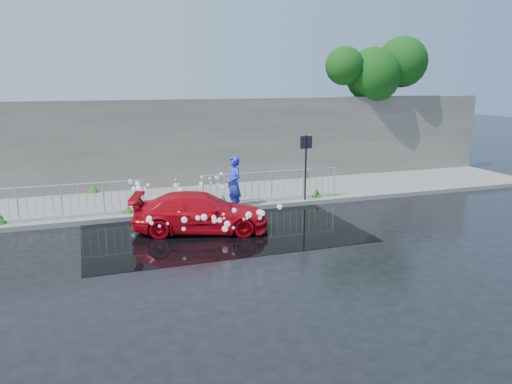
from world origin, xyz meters
The scene contains 13 objects.
ground centered at (0.00, 0.00, 0.00)m, with size 90.00×90.00×0.00m, color black.
pavement centered at (0.00, 5.00, 0.07)m, with size 30.00×4.00×0.15m, color slate.
curb centered at (0.00, 3.00, 0.08)m, with size 30.00×0.25×0.16m, color slate.
retaining_wall centered at (0.00, 7.20, 1.90)m, with size 30.00×0.60×3.50m, color #5E5B4F.
puddle centered at (0.50, 1.00, 0.01)m, with size 8.00×5.00×0.01m, color black.
sign_post centered at (4.20, 3.10, 1.72)m, with size 0.45×0.06×2.50m.
tree centered at (9.84, 7.42, 4.84)m, with size 5.03×2.52×6.37m.
railing_left centered at (-4.00, 3.35, 0.74)m, with size 5.05×0.05×1.10m.
railing_right centered at (3.00, 3.35, 0.74)m, with size 5.05×0.05×1.10m.
weeds centered at (-0.23, 4.46, 0.32)m, with size 12.17×3.93×0.40m.
water_spray centered at (-0.20, 1.62, 0.74)m, with size 3.59×5.85×1.03m.
red_car centered at (-0.10, 1.11, 0.58)m, with size 1.63×4.00×1.16m, color red.
person centered at (1.50, 3.00, 0.95)m, with size 0.69×0.46×1.90m, color blue.
Camera 1 is at (-3.25, -12.86, 4.43)m, focal length 35.00 mm.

